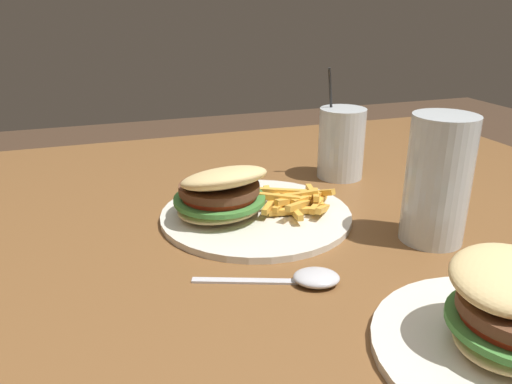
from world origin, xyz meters
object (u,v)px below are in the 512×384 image
Objects in this scene: juice_glass at (341,145)px; beer_glass at (438,182)px; meal_plate_near at (240,202)px; spoon at (310,278)px.

beer_glass is at bearing 89.10° from juice_glass.
juice_glass reaches higher than meal_plate_near.
spoon is (0.21, 0.33, -0.05)m from juice_glass.
juice_glass is 1.16× the size of spoon.
meal_plate_near is 1.67× the size of spoon.
juice_glass reaches higher than spoon.
meal_plate_near is at bearing 117.80° from spoon.
meal_plate_near is at bearing 28.66° from juice_glass.
beer_glass is 0.23m from spoon.
beer_glass reaches higher than spoon.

